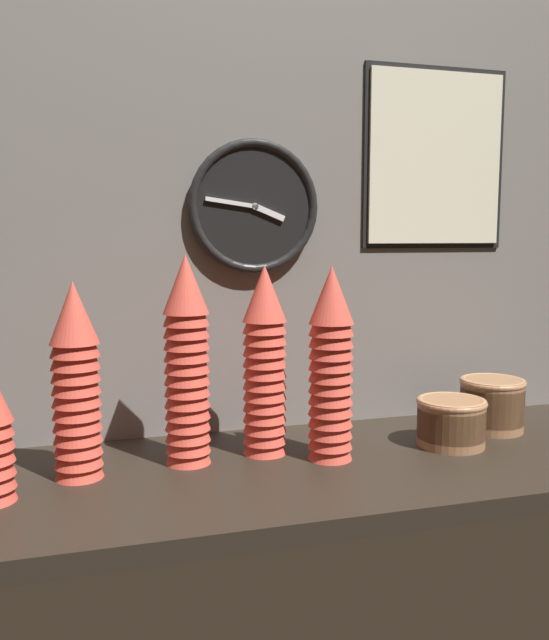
% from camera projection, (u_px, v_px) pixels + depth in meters
% --- Properties ---
extents(ground_plane, '(1.60, 0.56, 0.04)m').
position_uv_depth(ground_plane, '(310.00, 470.00, 1.36)').
color(ground_plane, black).
extents(wall_tiled_back, '(1.60, 0.03, 1.05)m').
position_uv_depth(wall_tiled_back, '(273.00, 202.00, 1.54)').
color(wall_tiled_back, slate).
rests_on(wall_tiled_back, ground_plane).
extents(cup_stack_center_right, '(0.09, 0.09, 0.39)m').
position_uv_depth(cup_stack_center_right, '(332.00, 364.00, 1.34)').
color(cup_stack_center_right, '#DB4C3D').
rests_on(cup_stack_center_right, ground_plane).
extents(cup_stack_center_left, '(0.09, 0.09, 0.41)m').
position_uv_depth(cup_stack_center_left, '(187.00, 360.00, 1.32)').
color(cup_stack_center_left, '#DB4C3D').
rests_on(cup_stack_center_left, ground_plane).
extents(cup_stack_left, '(0.09, 0.09, 0.37)m').
position_uv_depth(cup_stack_left, '(76.00, 381.00, 1.24)').
color(cup_stack_left, '#DB4C3D').
rests_on(cup_stack_left, ground_plane).
extents(cup_stack_center, '(0.09, 0.09, 0.39)m').
position_uv_depth(cup_stack_center, '(265.00, 360.00, 1.38)').
color(cup_stack_center, '#DB4C3D').
rests_on(cup_stack_center, ground_plane).
extents(bowl_stack_far_right, '(0.15, 0.15, 0.12)m').
position_uv_depth(bowl_stack_far_right, '(492.00, 403.00, 1.56)').
color(bowl_stack_far_right, '#996B47').
rests_on(bowl_stack_far_right, ground_plane).
extents(bowl_stack_right, '(0.15, 0.15, 0.10)m').
position_uv_depth(bowl_stack_right, '(451.00, 421.00, 1.45)').
color(bowl_stack_right, '#996B47').
rests_on(bowl_stack_right, ground_plane).
extents(wall_clock, '(0.30, 0.03, 0.30)m').
position_uv_depth(wall_clock, '(254.00, 207.00, 1.50)').
color(wall_clock, black).
extents(menu_board, '(0.37, 0.01, 0.43)m').
position_uv_depth(menu_board, '(435.00, 158.00, 1.62)').
color(menu_board, black).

